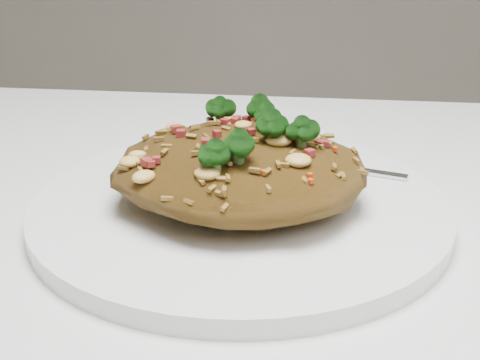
# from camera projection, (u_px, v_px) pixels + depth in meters

# --- Properties ---
(plate) EXTENTS (0.30, 0.30, 0.01)m
(plate) POSITION_uv_depth(u_px,v_px,m) (240.00, 208.00, 0.49)
(plate) COLOR white
(plate) RESTS_ON dining_table
(fried_rice) EXTENTS (0.18, 0.16, 0.07)m
(fried_rice) POSITION_uv_depth(u_px,v_px,m) (241.00, 158.00, 0.47)
(fried_rice) COLOR brown
(fried_rice) RESTS_ON plate
(fork) EXTENTS (0.16, 0.06, 0.00)m
(fork) POSITION_uv_depth(u_px,v_px,m) (317.00, 164.00, 0.54)
(fork) COLOR silver
(fork) RESTS_ON plate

